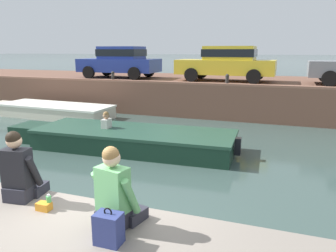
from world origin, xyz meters
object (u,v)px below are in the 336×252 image
(boat_moored_west_cream, at_px, (51,110))
(person_seated_right, at_px, (116,195))
(car_leftmost_blue, at_px, (120,61))
(mooring_bollard_mid, at_px, (227,79))
(motorboat_passing, at_px, (125,139))
(mooring_bollard_west, at_px, (113,76))
(bottle_drink, at_px, (49,203))
(car_left_inner_yellow, at_px, (227,62))
(person_seated_left, at_px, (20,173))
(backpack_on_ledge, at_px, (109,228))

(boat_moored_west_cream, relative_size, person_seated_right, 6.21)
(car_leftmost_blue, distance_m, mooring_bollard_mid, 6.00)
(motorboat_passing, distance_m, person_seated_right, 5.77)
(mooring_bollard_west, relative_size, bottle_drink, 2.18)
(bottle_drink, bearing_deg, car_leftmost_blue, 113.59)
(person_seated_right, relative_size, bottle_drink, 4.73)
(boat_moored_west_cream, relative_size, car_leftmost_blue, 1.51)
(car_leftmost_blue, bearing_deg, person_seated_right, -62.59)
(boat_moored_west_cream, xyz_separation_m, bottle_drink, (6.63, -8.18, 0.63))
(person_seated_right, bearing_deg, car_left_inner_yellow, 93.85)
(car_left_inner_yellow, bearing_deg, mooring_bollard_west, -159.43)
(boat_moored_west_cream, height_order, car_leftmost_blue, car_leftmost_blue)
(motorboat_passing, distance_m, car_left_inner_yellow, 7.25)
(motorboat_passing, height_order, person_seated_left, person_seated_left)
(car_left_inner_yellow, bearing_deg, person_seated_left, -93.71)
(person_seated_right, height_order, backpack_on_ledge, person_seated_right)
(mooring_bollard_mid, bearing_deg, backpack_on_ledge, -86.86)
(mooring_bollard_mid, bearing_deg, car_leftmost_blue, 162.43)
(person_seated_left, xyz_separation_m, person_seated_right, (1.56, -0.18, 0.00))
(boat_moored_west_cream, bearing_deg, backpack_on_ledge, -47.96)
(mooring_bollard_west, relative_size, mooring_bollard_mid, 1.00)
(mooring_bollard_west, xyz_separation_m, mooring_bollard_mid, (5.13, 0.00, 0.00))
(mooring_bollard_west, height_order, mooring_bollard_mid, same)
(person_seated_right, bearing_deg, bottle_drink, 177.52)
(person_seated_right, bearing_deg, boat_moored_west_cream, 132.84)
(mooring_bollard_mid, bearing_deg, boat_moored_west_cream, -165.54)
(car_leftmost_blue, distance_m, person_seated_right, 13.42)
(mooring_bollard_mid, height_order, person_seated_right, mooring_bollard_mid)
(backpack_on_ledge, bearing_deg, person_seated_left, 162.15)
(boat_moored_west_cream, bearing_deg, person_seated_right, -47.16)
(boat_moored_west_cream, bearing_deg, person_seated_left, -52.96)
(car_leftmost_blue, relative_size, person_seated_right, 4.12)
(car_left_inner_yellow, bearing_deg, motorboat_passing, -104.33)
(boat_moored_west_cream, height_order, backpack_on_ledge, backpack_on_ledge)
(car_leftmost_blue, bearing_deg, mooring_bollard_west, -72.79)
(motorboat_passing, bearing_deg, mooring_bollard_mid, 67.42)
(backpack_on_ledge, bearing_deg, bottle_drink, 160.18)
(boat_moored_west_cream, height_order, bottle_drink, bottle_drink)
(mooring_bollard_west, bearing_deg, bottle_drink, -65.33)
(car_left_inner_yellow, height_order, bottle_drink, car_left_inner_yellow)
(motorboat_passing, bearing_deg, mooring_bollard_west, 121.78)
(boat_moored_west_cream, relative_size, motorboat_passing, 0.86)
(car_left_inner_yellow, height_order, mooring_bollard_west, car_left_inner_yellow)
(motorboat_passing, xyz_separation_m, car_leftmost_blue, (-3.63, 6.76, 1.97))
(person_seated_right, bearing_deg, backpack_on_ledge, -73.03)
(person_seated_right, distance_m, backpack_on_ledge, 0.42)
(car_leftmost_blue, bearing_deg, person_seated_left, -68.52)
(boat_moored_west_cream, relative_size, mooring_bollard_mid, 13.47)
(boat_moored_west_cream, height_order, person_seated_right, person_seated_right)
(mooring_bollard_west, bearing_deg, backpack_on_ledge, -61.31)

